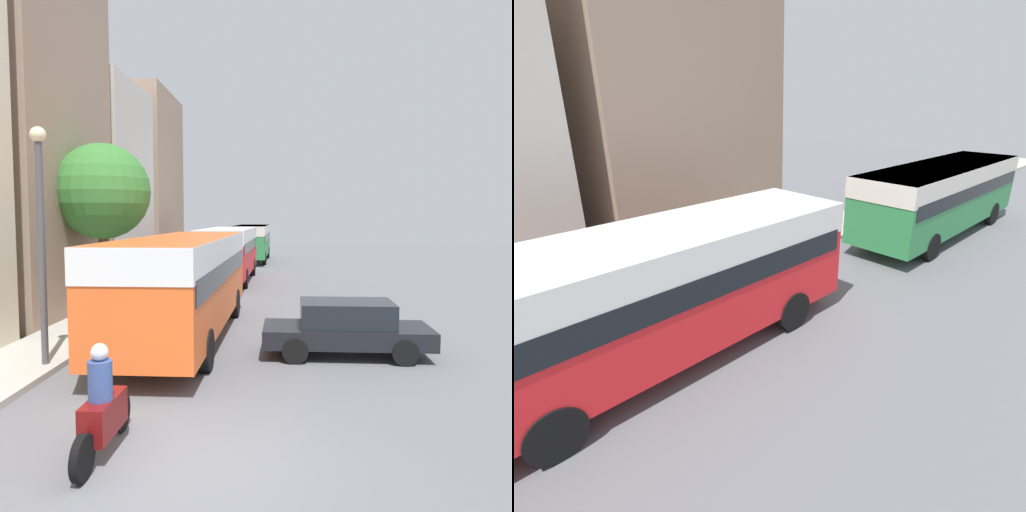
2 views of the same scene
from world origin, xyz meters
The scene contains 13 objects.
ground_plane centered at (0.00, 0.00, 0.00)m, with size 120.00×120.00×0.00m, color slate.
building_midblock centered at (-8.88, 10.68, 6.90)m, with size 5.35×6.95×13.80m.
building_far_terrace centered at (-9.17, 17.75, 5.08)m, with size 5.94×6.15×10.16m.
building_end_row centered at (-9.18, 25.26, 5.74)m, with size 5.97×6.97×11.49m.
bus_lead centered at (-1.71, 7.58, 1.96)m, with size 2.57×10.30×3.01m.
bus_following centered at (-1.97, 20.77, 1.93)m, with size 2.55×9.06×2.96m.
bus_third_in_line centered at (-1.64, 33.50, 1.90)m, with size 2.65×9.97×2.91m.
motorcycle_behind_lead centered at (-1.44, 0.26, 0.68)m, with size 0.38×2.24×1.73m.
car_crossing centered at (2.85, 5.95, 0.75)m, with size 4.28×1.79×1.43m.
pedestrian_near_curb centered at (-5.14, 13.89, 1.03)m, with size 0.37×0.37×1.72m.
pedestrian_walking_away centered at (-4.93, 23.55, 1.00)m, with size 0.39×0.39×1.67m.
street_tree centered at (-5.21, 10.40, 4.46)m, with size 3.36×3.36×6.02m.
lamp_post centered at (-4.35, 4.27, 3.44)m, with size 0.36×0.36×5.49m.
Camera 1 is at (1.34, -6.87, 3.60)m, focal length 35.00 mm.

